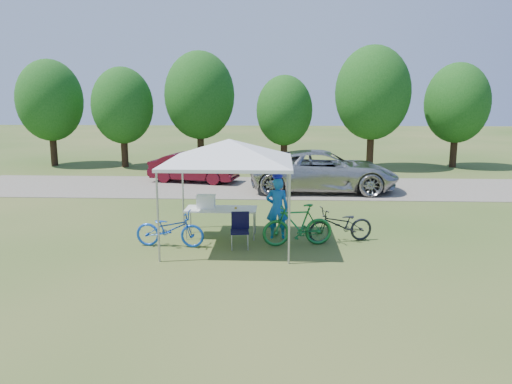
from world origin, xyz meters
TOP-DOWN VIEW (x-y plane):
  - ground at (0.00, 0.00)m, footprint 100.00×100.00m
  - gravel_strip at (0.00, 8.00)m, footprint 24.00×5.00m
  - canopy at (0.00, 0.00)m, footprint 4.53×4.53m
  - treeline at (-0.29, 14.05)m, footprint 24.89×4.28m
  - folding_table at (-0.30, 0.67)m, footprint 1.92×0.80m
  - folding_chair at (0.28, -0.26)m, footprint 0.50×0.52m
  - cooler at (-0.72, 0.67)m, footprint 0.50×0.34m
  - ice_cream_cup at (0.10, 0.62)m, footprint 0.07×0.07m
  - cyclist at (1.22, 0.58)m, footprint 0.62×0.42m
  - bike_blue at (-1.50, -0.31)m, footprint 1.80×0.73m
  - bike_green at (1.74, -0.08)m, footprint 1.87×0.84m
  - bike_dark at (2.89, 0.30)m, footprint 1.86×1.07m
  - minivan at (3.03, 7.31)m, footprint 5.85×2.70m
  - sedan at (-2.50, 9.15)m, footprint 4.08×2.11m

SIDE VIEW (x-z plane):
  - ground at x=0.00m, z-range 0.00..0.00m
  - gravel_strip at x=0.00m, z-range 0.00..0.02m
  - bike_dark at x=2.89m, z-range 0.00..0.92m
  - bike_blue at x=-1.50m, z-range 0.00..0.93m
  - folding_chair at x=0.28m, z-range 0.08..0.98m
  - bike_green at x=1.74m, z-range 0.00..1.09m
  - sedan at x=-2.50m, z-range 0.02..1.30m
  - folding_table at x=-0.30m, z-range 0.35..1.14m
  - ice_cream_cup at x=0.10m, z-range 0.79..0.84m
  - cyclist at x=1.22m, z-range 0.00..1.66m
  - minivan at x=3.03m, z-range 0.02..1.65m
  - cooler at x=-0.72m, z-range 0.79..1.15m
  - canopy at x=0.00m, z-range 1.15..4.15m
  - treeline at x=-0.29m, z-range 0.38..6.68m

